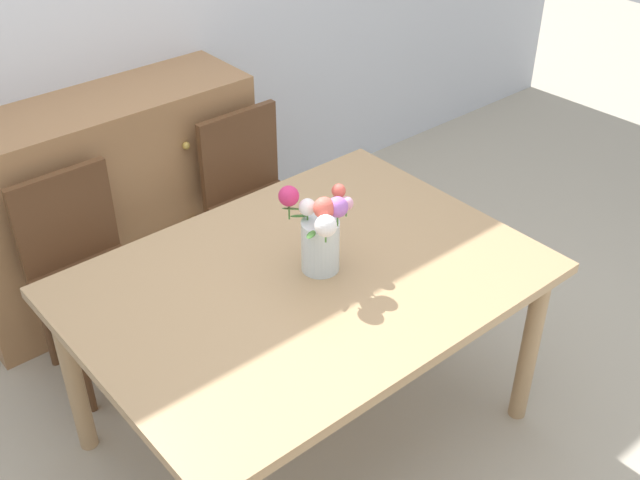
# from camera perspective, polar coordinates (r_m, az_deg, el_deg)

# --- Properties ---
(ground_plane) EXTENTS (12.00, 12.00, 0.00)m
(ground_plane) POSITION_cam_1_polar(r_m,az_deg,el_deg) (3.24, -0.92, -13.61)
(ground_plane) COLOR #B7AD99
(dining_table) EXTENTS (1.59, 1.15, 0.77)m
(dining_table) POSITION_cam_1_polar(r_m,az_deg,el_deg) (2.77, -1.05, -4.01)
(dining_table) COLOR tan
(dining_table) RESTS_ON ground_plane
(chair_left) EXTENTS (0.42, 0.42, 0.90)m
(chair_left) POSITION_cam_1_polar(r_m,az_deg,el_deg) (3.35, -16.92, -1.68)
(chair_left) COLOR brown
(chair_left) RESTS_ON ground_plane
(chair_right) EXTENTS (0.42, 0.42, 0.90)m
(chair_right) POSITION_cam_1_polar(r_m,az_deg,el_deg) (3.69, -4.81, 3.41)
(chair_right) COLOR brown
(chair_right) RESTS_ON ground_plane
(dresser) EXTENTS (1.40, 0.47, 1.00)m
(dresser) POSITION_cam_1_polar(r_m,az_deg,el_deg) (3.79, -15.09, 2.83)
(dresser) COLOR #9E7047
(dresser) RESTS_ON ground_plane
(flower_vase) EXTENTS (0.24, 0.26, 0.31)m
(flower_vase) POSITION_cam_1_polar(r_m,az_deg,el_deg) (2.66, 0.01, 0.60)
(flower_vase) COLOR silver
(flower_vase) RESTS_ON dining_table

